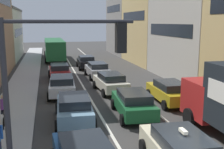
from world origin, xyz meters
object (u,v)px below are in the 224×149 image
(sedan_centre_lane_second, at_px, (133,103))
(sedan_left_lane_fourth, at_px, (60,71))
(traffic_light_pole, at_px, (53,80))
(sedan_left_lane_third, at_px, (62,85))
(hatchback_centre_lane_third, at_px, (110,82))
(wagon_left_lane_second, at_px, (74,108))
(sedan_centre_lane_fifth, at_px, (86,62))
(sedan_right_lane_behind_truck, at_px, (170,91))
(coupe_centre_lane_fourth, at_px, (97,69))
(bus_mid_queue_primary, at_px, (54,48))
(cyclist_on_sidewalk, at_px, (4,112))

(sedan_centre_lane_second, xyz_separation_m, sedan_left_lane_fourth, (-3.63, 11.66, 0.00))
(traffic_light_pole, bearing_deg, sedan_left_lane_third, 86.17)
(hatchback_centre_lane_third, bearing_deg, wagon_left_lane_second, 147.13)
(sedan_left_lane_third, bearing_deg, sedan_centre_lane_second, -143.58)
(sedan_centre_lane_fifth, xyz_separation_m, sedan_right_lane_behind_truck, (3.45, -15.48, 0.00))
(wagon_left_lane_second, height_order, coupe_centre_lane_fourth, same)
(bus_mid_queue_primary, bearing_deg, hatchback_centre_lane_third, -170.46)
(hatchback_centre_lane_third, bearing_deg, sedan_centre_lane_fifth, -1.96)
(wagon_left_lane_second, bearing_deg, sedan_left_lane_third, 5.95)
(wagon_left_lane_second, bearing_deg, sedan_centre_lane_fifth, -7.40)
(sedan_centre_lane_second, xyz_separation_m, sedan_left_lane_third, (-3.75, 5.63, 0.00))
(sedan_centre_lane_fifth, height_order, sedan_right_lane_behind_truck, same)
(bus_mid_queue_primary, distance_m, cyclist_on_sidewalk, 26.22)
(traffic_light_pole, relative_size, wagon_left_lane_second, 1.26)
(bus_mid_queue_primary, bearing_deg, sedan_left_lane_fourth, 179.28)
(sedan_centre_lane_second, bearing_deg, bus_mid_queue_primary, 11.72)
(coupe_centre_lane_fourth, bearing_deg, sedan_right_lane_behind_truck, -163.18)
(hatchback_centre_lane_third, distance_m, sedan_centre_lane_fifth, 11.63)
(sedan_centre_lane_fifth, xyz_separation_m, cyclist_on_sidewalk, (-6.74, -17.62, 0.05))
(sedan_left_lane_fourth, height_order, sedan_right_lane_behind_truck, same)
(wagon_left_lane_second, xyz_separation_m, cyclist_on_sidewalk, (-3.60, 0.01, 0.05))
(sedan_right_lane_behind_truck, bearing_deg, sedan_centre_lane_second, 123.34)
(hatchback_centre_lane_third, distance_m, coupe_centre_lane_fourth, 5.94)
(coupe_centre_lane_fourth, height_order, sedan_centre_lane_fifth, same)
(coupe_centre_lane_fourth, distance_m, sedan_right_lane_behind_truck, 10.30)
(hatchback_centre_lane_third, bearing_deg, bus_mid_queue_primary, 7.06)
(hatchback_centre_lane_third, height_order, sedan_left_lane_fourth, same)
(sedan_right_lane_behind_truck, bearing_deg, coupe_centre_lane_fourth, 19.14)
(sedan_left_lane_fourth, xyz_separation_m, cyclist_on_sidewalk, (-3.38, -11.81, 0.05))
(sedan_left_lane_fourth, bearing_deg, hatchback_centre_lane_third, -148.32)
(hatchback_centre_lane_third, bearing_deg, coupe_centre_lane_fourth, -3.51)
(sedan_centre_lane_fifth, xyz_separation_m, bus_mid_queue_primary, (-3.38, 8.36, 0.96))
(coupe_centre_lane_fourth, relative_size, cyclist_on_sidewalk, 2.50)
(cyclist_on_sidewalk, bearing_deg, sedan_centre_lane_fifth, -24.31)
(hatchback_centre_lane_third, xyz_separation_m, sedan_right_lane_behind_truck, (3.18, -3.86, 0.00))
(sedan_centre_lane_fifth, bearing_deg, traffic_light_pole, 171.03)
(hatchback_centre_lane_third, xyz_separation_m, bus_mid_queue_primary, (-3.65, 19.98, 0.96))
(sedan_centre_lane_fifth, bearing_deg, bus_mid_queue_primary, 22.99)
(coupe_centre_lane_fourth, bearing_deg, sedan_left_lane_fourth, 90.93)
(sedan_left_lane_third, distance_m, sedan_left_lane_fourth, 6.04)
(sedan_centre_lane_fifth, bearing_deg, sedan_centre_lane_second, -178.12)
(coupe_centre_lane_fourth, distance_m, sedan_centre_lane_fifth, 5.69)
(sedan_right_lane_behind_truck, distance_m, bus_mid_queue_primary, 24.82)
(sedan_right_lane_behind_truck, bearing_deg, hatchback_centre_lane_third, 40.77)
(wagon_left_lane_second, distance_m, coupe_centre_lane_fourth, 12.43)
(sedan_left_lane_third, bearing_deg, coupe_centre_lane_fourth, -28.63)
(traffic_light_pole, relative_size, sedan_right_lane_behind_truck, 1.27)
(wagon_left_lane_second, height_order, cyclist_on_sidewalk, cyclist_on_sidewalk)
(sedan_left_lane_third, xyz_separation_m, cyclist_on_sidewalk, (-3.27, -5.78, 0.05))
(sedan_centre_lane_second, distance_m, sedan_left_lane_fourth, 12.22)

